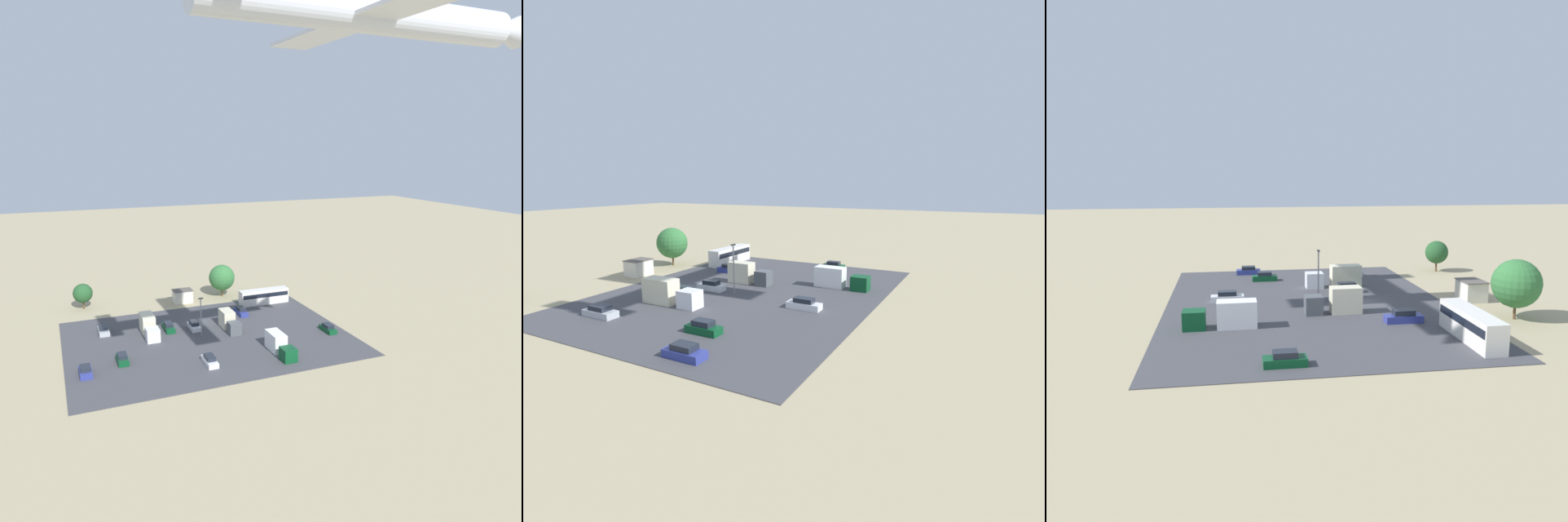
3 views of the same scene
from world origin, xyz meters
TOP-DOWN VIEW (x-y plane):
  - ground_plane at (0.00, 0.00)m, footprint 400.00×400.00m
  - parking_lot_surface at (0.00, 8.79)m, footprint 51.83×39.18m
  - shed_building at (-1.12, -15.32)m, footprint 4.40×3.39m
  - bus at (-18.02, -6.87)m, footprint 11.46×2.58m
  - parked_car_0 at (22.73, 16.15)m, footprint 1.89×4.30m
  - parked_car_1 at (16.65, 13.62)m, footprint 1.74×4.20m
  - parked_car_2 at (-22.56, 14.45)m, footprint 1.72×4.28m
  - parked_car_3 at (3.28, 19.95)m, footprint 1.75×4.72m
  - parked_car_4 at (1.28, 2.97)m, footprint 1.72×4.41m
  - parked_car_5 at (6.08, 1.65)m, footprint 1.72×4.73m
  - parked_car_6 at (18.08, -1.64)m, footprint 1.93×4.63m
  - parked_car_7 at (-10.46, -1.72)m, footprint 1.73×4.74m
  - parked_truck_0 at (-9.37, 20.21)m, footprint 2.37×8.77m
  - parked_truck_1 at (10.04, 2.38)m, footprint 2.44×8.95m
  - parked_truck_2 at (-5.13, 5.64)m, footprint 2.31×7.51m
  - tree_apron_mid at (-11.08, -16.24)m, footprint 6.19×6.19m
  - light_pole_lot_centre at (0.91, 7.04)m, footprint 0.90×0.28m

SIDE VIEW (x-z plane):
  - ground_plane at x=0.00m, z-range 0.00..0.00m
  - parking_lot_surface at x=0.00m, z-range 0.00..0.08m
  - parked_car_0 at x=22.73m, z-range -0.04..1.43m
  - parked_car_6 at x=18.08m, z-range -0.04..1.43m
  - parked_car_2 at x=-22.56m, z-range -0.05..1.46m
  - parked_car_3 at x=3.28m, z-range -0.05..1.48m
  - parked_car_1 at x=16.65m, z-range -0.05..1.50m
  - parked_car_5 at x=6.08m, z-range -0.05..1.53m
  - parked_car_7 at x=-10.46m, z-range -0.05..1.55m
  - parked_car_4 at x=1.28m, z-range -0.05..1.55m
  - shed_building at x=-1.12m, z-range 0.01..2.97m
  - parked_truck_0 at x=-9.37m, z-range -0.06..3.22m
  - parked_truck_2 at x=-5.13m, z-range -0.07..3.43m
  - parked_truck_1 at x=10.04m, z-range -0.07..3.47m
  - bus at x=-18.02m, z-range 0.21..3.57m
  - light_pole_lot_centre at x=0.91m, z-range 0.50..8.06m
  - tree_apron_mid at x=-11.08m, z-range 0.77..8.50m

